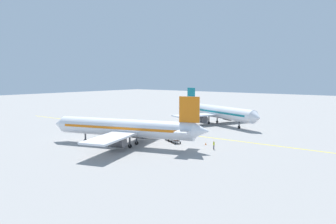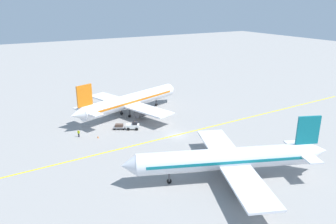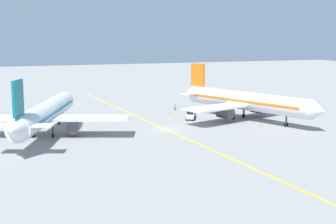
% 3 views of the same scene
% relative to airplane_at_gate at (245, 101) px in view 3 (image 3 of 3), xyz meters
% --- Properties ---
extents(ground_plane, '(400.00, 400.00, 0.00)m').
position_rel_airplane_at_gate_xyz_m(ground_plane, '(18.29, 3.47, -3.71)').
color(ground_plane, gray).
extents(apron_yellow_centreline, '(4.30, 119.95, 0.01)m').
position_rel_airplane_at_gate_xyz_m(apron_yellow_centreline, '(18.29, 3.47, -3.71)').
color(apron_yellow_centreline, yellow).
rests_on(apron_yellow_centreline, ground).
extents(airplane_at_gate, '(28.23, 34.66, 10.60)m').
position_rel_airplane_at_gate_xyz_m(airplane_at_gate, '(0.00, 0.00, 0.00)').
color(airplane_at_gate, white).
rests_on(airplane_at_gate, ground).
extents(airplane_adjacent_stand, '(27.95, 34.10, 10.60)m').
position_rel_airplane_at_gate_xyz_m(airplane_adjacent_stand, '(38.96, 0.93, 0.00)').
color(airplane_adjacent_stand, silver).
rests_on(airplane_adjacent_stand, ground).
extents(baggage_tug_white, '(2.86, 3.34, 2.11)m').
position_rel_airplane_at_gate_xyz_m(baggage_tug_white, '(10.15, -3.64, -2.81)').
color(baggage_tug_white, white).
rests_on(baggage_tug_white, ground).
extents(baggage_cart_trailing, '(2.53, 2.95, 1.24)m').
position_rel_airplane_at_gate_xyz_m(baggage_cart_trailing, '(8.46, -6.48, -2.95)').
color(baggage_cart_trailing, gray).
rests_on(baggage_cart_trailing, ground).
extents(ground_crew_worker, '(0.44, 0.44, 1.68)m').
position_rel_airplane_at_gate_xyz_m(ground_crew_worker, '(8.33, -16.01, -2.80)').
color(ground_crew_worker, '#23232D').
rests_on(ground_crew_worker, ground).
extents(traffic_cone_near_nose, '(0.32, 0.32, 0.55)m').
position_rel_airplane_at_gate_xyz_m(traffic_cone_near_nose, '(1.21, 7.75, -3.43)').
color(traffic_cone_near_nose, orange).
rests_on(traffic_cone_near_nose, ground).
extents(traffic_cone_mid_apron, '(0.32, 0.32, 0.55)m').
position_rel_airplane_at_gate_xyz_m(traffic_cone_mid_apron, '(11.01, -12.51, -3.43)').
color(traffic_cone_mid_apron, orange).
rests_on(traffic_cone_mid_apron, ground).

